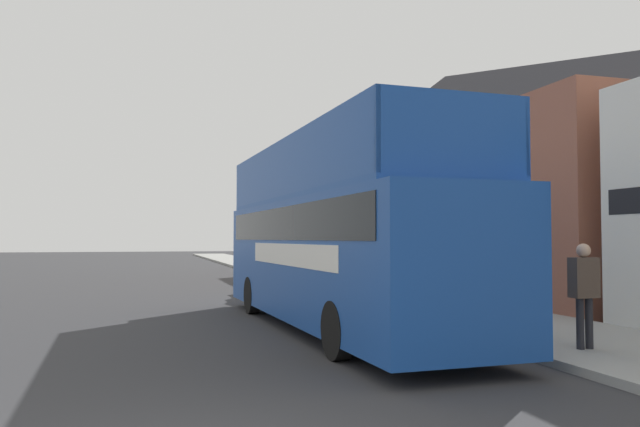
# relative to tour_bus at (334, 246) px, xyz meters

# --- Properties ---
(ground_plane) EXTENTS (144.00, 144.00, 0.00)m
(ground_plane) POSITION_rel_tour_bus_xyz_m (-3.78, 13.20, -1.84)
(ground_plane) COLOR #333335
(sidewalk) EXTENTS (3.73, 108.00, 0.14)m
(sidewalk) POSITION_rel_tour_bus_xyz_m (3.87, 10.20, -1.77)
(sidewalk) COLOR #999993
(sidewalk) RESTS_ON ground_plane
(brick_terrace_rear) EXTENTS (6.00, 24.66, 9.19)m
(brick_terrace_rear) POSITION_rel_tour_bus_xyz_m (8.74, 11.41, 2.76)
(brick_terrace_rear) COLOR #935642
(brick_terrace_rear) RESTS_ON ground_plane
(tour_bus) EXTENTS (2.95, 11.24, 4.15)m
(tour_bus) POSITION_rel_tour_bus_xyz_m (0.00, 0.00, 0.00)
(tour_bus) COLOR #19479E
(tour_bus) RESTS_ON ground_plane
(parked_car_ahead_of_bus) EXTENTS (2.01, 4.46, 1.44)m
(parked_car_ahead_of_bus) POSITION_rel_tour_bus_xyz_m (0.84, 7.65, -1.15)
(parked_car_ahead_of_bus) COLOR #9E9EA3
(parked_car_ahead_of_bus) RESTS_ON ground_plane
(pedestrian_second) EXTENTS (0.47, 0.26, 1.78)m
(pedestrian_second) POSITION_rel_tour_bus_xyz_m (3.10, -4.34, -0.62)
(pedestrian_second) COLOR #232328
(pedestrian_second) RESTS_ON sidewalk
(lamp_post_nearest) EXTENTS (0.35, 0.35, 4.50)m
(lamp_post_nearest) POSITION_rel_tour_bus_xyz_m (2.39, -3.26, 1.42)
(lamp_post_nearest) COLOR black
(lamp_post_nearest) RESTS_ON sidewalk
(lamp_post_second) EXTENTS (0.35, 0.35, 5.25)m
(lamp_post_second) POSITION_rel_tour_bus_xyz_m (2.39, 3.77, 1.88)
(lamp_post_second) COLOR black
(lamp_post_second) RESTS_ON sidewalk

